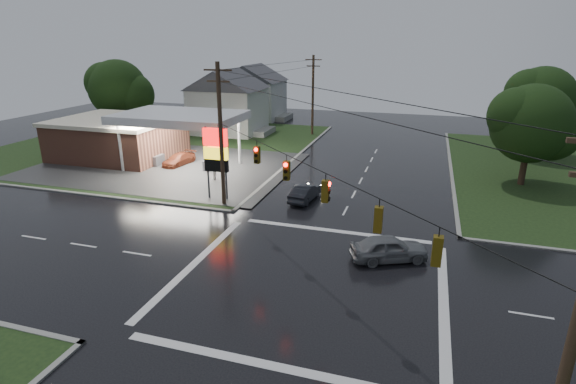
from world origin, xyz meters
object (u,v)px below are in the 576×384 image
(tree_ne_far, at_px, (543,100))
(house_far, at_px, (253,91))
(tree_nw_behind, at_px, (119,89))
(pylon_sign, at_px, (216,152))
(gas_station, at_px, (127,135))
(tree_ne_near, at_px, (533,124))
(house_near, at_px, (228,101))
(car_north, at_px, (305,192))
(utility_pole_nw, at_px, (221,134))
(car_crossing, at_px, (389,248))
(utility_pole_n, at_px, (313,94))
(car_pump, at_px, (179,159))

(tree_ne_far, bearing_deg, house_far, 160.29)
(tree_nw_behind, bearing_deg, pylon_sign, -39.87)
(gas_station, relative_size, tree_nw_behind, 2.62)
(gas_station, distance_m, tree_ne_far, 45.29)
(pylon_sign, distance_m, tree_ne_near, 27.23)
(house_near, xyz_separation_m, car_north, (17.35, -23.65, -3.72))
(utility_pole_nw, xyz_separation_m, tree_nw_behind, (-24.34, 20.49, 0.46))
(tree_ne_near, distance_m, car_crossing, 21.47)
(pylon_sign, distance_m, house_far, 39.21)
(gas_station, relative_size, house_near, 2.37)
(tree_ne_far, xyz_separation_m, car_north, (-20.75, -21.65, -5.50))
(utility_pole_n, bearing_deg, house_near, -170.09)
(utility_pole_n, distance_m, car_north, 26.76)
(house_near, bearing_deg, house_far, 94.76)
(house_near, height_order, car_pump, house_near)
(house_far, relative_size, car_pump, 2.62)
(pylon_sign, bearing_deg, car_north, 14.97)
(house_far, relative_size, car_crossing, 2.41)
(car_crossing, bearing_deg, car_north, 16.50)
(car_crossing, xyz_separation_m, car_pump, (-22.87, 15.10, -0.17))
(tree_nw_behind, xyz_separation_m, car_pump, (14.88, -11.16, -5.57))
(car_north, height_order, car_pump, car_north)
(pylon_sign, distance_m, tree_ne_far, 36.35)
(utility_pole_nw, xyz_separation_m, car_pump, (-9.46, 9.33, -5.11))
(tree_nw_behind, bearing_deg, utility_pole_nw, -40.10)
(house_near, height_order, car_north, house_near)
(utility_pole_nw, distance_m, car_pump, 14.24)
(utility_pole_n, distance_m, car_pump, 21.92)
(pylon_sign, distance_m, car_crossing, 16.24)
(gas_station, height_order, tree_ne_near, tree_ne_near)
(car_crossing, relative_size, car_pump, 1.09)
(utility_pole_n, bearing_deg, car_crossing, -68.64)
(tree_ne_near, xyz_separation_m, car_crossing, (-10.24, -18.26, -4.78))
(car_north, bearing_deg, gas_station, -12.20)
(house_far, bearing_deg, utility_pole_nw, -72.08)
(house_far, height_order, tree_ne_far, tree_ne_far)
(house_far, distance_m, car_crossing, 51.39)
(pylon_sign, relative_size, car_pump, 1.42)
(tree_ne_near, bearing_deg, car_pump, -174.54)
(utility_pole_n, xyz_separation_m, house_far, (-12.45, 10.00, -1.06))
(house_far, bearing_deg, tree_ne_near, -35.77)
(house_near, relative_size, tree_ne_far, 1.13)
(house_near, height_order, tree_ne_near, tree_ne_near)
(house_near, distance_m, car_north, 29.57)
(utility_pole_n, xyz_separation_m, tree_ne_far, (26.65, -4.01, 0.71))
(tree_ne_near, xyz_separation_m, car_north, (-17.74, -9.65, -4.88))
(house_far, bearing_deg, tree_ne_far, -19.71)
(car_pump, bearing_deg, car_north, -13.61)
(car_crossing, height_order, car_pump, car_crossing)
(gas_station, distance_m, tree_nw_behind, 13.63)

